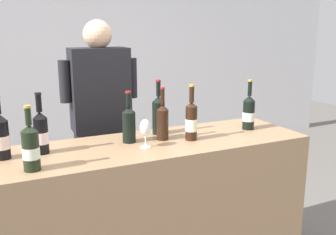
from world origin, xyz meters
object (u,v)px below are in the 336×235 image
object	(u,v)px
wine_bottle_0	(191,121)
wine_bottle_5	(129,123)
wine_glass	(145,129)
wine_bottle_7	(1,137)
wine_bottle_4	(249,112)
wine_bottle_3	(159,114)
wine_bottle_6	(31,148)
person_server	(102,137)
wine_bottle_2	(41,132)
wine_bottle_1	(163,121)

from	to	relation	value
wine_bottle_0	wine_bottle_5	xyz separation A→B (m)	(-0.37, 0.12, -0.01)
wine_glass	wine_bottle_7	bearing A→B (deg)	169.50
wine_bottle_4	wine_glass	bearing A→B (deg)	-173.93
wine_bottle_3	wine_glass	bearing A→B (deg)	-128.49
wine_bottle_6	wine_bottle_3	bearing A→B (deg)	22.47
wine_bottle_6	person_server	bearing A→B (deg)	55.19
wine_bottle_4	wine_glass	distance (m)	0.81
wine_bottle_2	wine_bottle_5	distance (m)	0.52
wine_bottle_3	wine_bottle_5	world-z (taller)	wine_bottle_3
wine_bottle_4	person_server	size ratio (longest dim) A/B	0.20
wine_bottle_0	wine_bottle_4	xyz separation A→B (m)	(0.49, 0.06, -0.01)
wine_bottle_1	wine_glass	size ratio (longest dim) A/B	1.96
wine_bottle_5	person_server	bearing A→B (deg)	91.51
wine_bottle_3	wine_glass	size ratio (longest dim) A/B	2.12
wine_bottle_1	wine_bottle_6	world-z (taller)	wine_bottle_1
wine_bottle_2	wine_glass	xyz separation A→B (m)	(0.57, -0.15, -0.01)
wine_bottle_6	wine_glass	distance (m)	0.66
wine_bottle_7	wine_bottle_2	bearing A→B (deg)	1.53
wine_bottle_3	wine_bottle_4	xyz separation A→B (m)	(0.62, -0.16, -0.02)
wine_bottle_0	wine_bottle_4	distance (m)	0.49
wine_bottle_6	wine_bottle_7	size ratio (longest dim) A/B	0.95
wine_bottle_3	wine_bottle_7	world-z (taller)	wine_bottle_3
wine_bottle_0	wine_bottle_6	world-z (taller)	wine_bottle_0
person_server	wine_bottle_0	bearing A→B (deg)	-61.22
wine_glass	person_server	size ratio (longest dim) A/B	0.10
wine_bottle_5	wine_bottle_4	bearing A→B (deg)	-3.81
wine_bottle_5	wine_glass	xyz separation A→B (m)	(0.05, -0.14, -0.00)
wine_bottle_1	wine_bottle_4	bearing A→B (deg)	-1.77
wine_bottle_0	wine_bottle_3	bearing A→B (deg)	120.65
wine_bottle_3	wine_bottle_4	world-z (taller)	wine_bottle_3
wine_bottle_0	wine_bottle_2	world-z (taller)	wine_bottle_0
wine_bottle_2	wine_glass	world-z (taller)	wine_bottle_2
wine_bottle_5	wine_glass	distance (m)	0.15
wine_bottle_1	wine_glass	bearing A→B (deg)	-146.43
wine_bottle_5	wine_bottle_7	distance (m)	0.72
wine_bottle_0	wine_bottle_3	distance (m)	0.25
wine_bottle_5	wine_bottle_7	bearing A→B (deg)	-179.98
wine_glass	wine_bottle_4	bearing A→B (deg)	6.07
wine_bottle_2	wine_bottle_3	bearing A→B (deg)	7.02
wine_bottle_5	wine_bottle_2	bearing A→B (deg)	179.42
wine_bottle_1	wine_bottle_5	xyz separation A→B (m)	(-0.21, 0.04, -0.00)
wine_glass	person_server	xyz separation A→B (m)	(-0.07, 0.73, -0.24)
wine_bottle_0	wine_bottle_4	world-z (taller)	wine_bottle_0
wine_bottle_7	person_server	world-z (taller)	person_server
wine_bottle_6	wine_bottle_7	world-z (taller)	wine_bottle_7
wine_bottle_2	person_server	bearing A→B (deg)	49.29
wine_bottle_5	wine_bottle_7	xyz separation A→B (m)	(-0.72, -0.00, 0.00)
wine_bottle_1	wine_bottle_6	size ratio (longest dim) A/B	1.02
wine_bottle_3	person_server	distance (m)	0.61
wine_bottle_3	wine_bottle_7	xyz separation A→B (m)	(-0.96, -0.10, -0.01)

